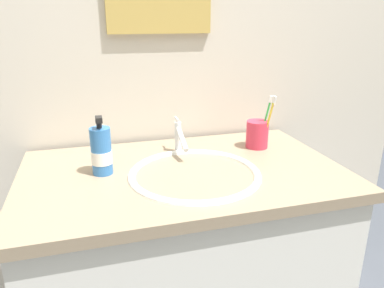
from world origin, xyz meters
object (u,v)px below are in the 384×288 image
(toothbrush_cup, at_px, (257,134))
(soap_dispenser, at_px, (101,152))
(toothbrush_yellow, at_px, (269,119))
(toothbrush_green, at_px, (266,118))
(toothbrush_red, at_px, (269,119))
(faucet, at_px, (179,137))

(toothbrush_cup, height_order, soap_dispenser, soap_dispenser)
(toothbrush_cup, bearing_deg, toothbrush_yellow, -57.56)
(toothbrush_green, relative_size, toothbrush_yellow, 0.96)
(toothbrush_cup, relative_size, soap_dispenser, 0.54)
(toothbrush_cup, height_order, toothbrush_green, toothbrush_green)
(toothbrush_green, relative_size, soap_dispenser, 1.03)
(toothbrush_red, distance_m, toothbrush_yellow, 0.03)
(faucet, height_order, toothbrush_cup, faucet)
(toothbrush_green, bearing_deg, faucet, 176.41)
(toothbrush_red, bearing_deg, toothbrush_green, 155.72)
(faucet, distance_m, toothbrush_yellow, 0.33)
(toothbrush_green, distance_m, toothbrush_yellow, 0.03)
(toothbrush_yellow, bearing_deg, faucet, 171.09)
(faucet, xyz_separation_m, toothbrush_yellow, (0.32, -0.05, 0.05))
(faucet, bearing_deg, toothbrush_green, -3.59)
(toothbrush_cup, distance_m, toothbrush_green, 0.07)
(toothbrush_cup, bearing_deg, toothbrush_red, -18.74)
(faucet, distance_m, toothbrush_red, 0.34)
(toothbrush_red, distance_m, soap_dispenser, 0.61)
(faucet, bearing_deg, toothbrush_red, -4.31)
(toothbrush_red, bearing_deg, toothbrush_yellow, -118.93)
(toothbrush_yellow, bearing_deg, toothbrush_cup, 122.44)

